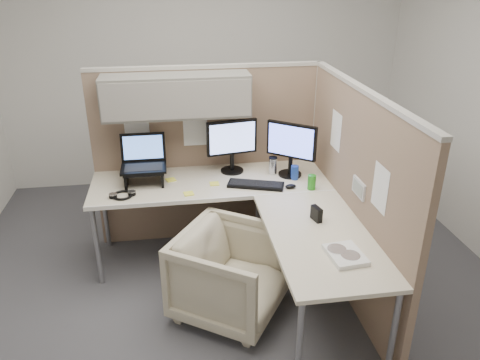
{
  "coord_description": "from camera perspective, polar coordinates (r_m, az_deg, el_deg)",
  "views": [
    {
      "loc": [
        -0.41,
        -3.05,
        2.37
      ],
      "look_at": [
        0.1,
        0.25,
        0.85
      ],
      "focal_mm": 35.0,
      "sensor_mm": 36.0,
      "label": 1
    }
  ],
  "objects": [
    {
      "name": "sticky_note_d",
      "position": [
        3.88,
        -3.14,
        -0.45
      ],
      "size": [
        0.08,
        0.08,
        0.01
      ],
      "primitive_type": "cube",
      "rotation": [
        0.0,
        0.0,
        0.03
      ],
      "color": "#F2F03F",
      "rests_on": "desk"
    },
    {
      "name": "ground",
      "position": [
        3.88,
        -0.92,
        -13.14
      ],
      "size": [
        4.5,
        4.5,
        0.0
      ],
      "primitive_type": "plane",
      "color": "#414046",
      "rests_on": "ground"
    },
    {
      "name": "sticky_note_c",
      "position": [
        3.99,
        -8.43,
        0.03
      ],
      "size": [
        0.1,
        0.1,
        0.01
      ],
      "primitive_type": "cube",
      "rotation": [
        0.0,
        0.0,
        0.31
      ],
      "color": "#F2F03F",
      "rests_on": "desk"
    },
    {
      "name": "headphones",
      "position": [
        3.78,
        -14.13,
        -1.78
      ],
      "size": [
        0.2,
        0.19,
        0.03
      ],
      "rotation": [
        0.0,
        0.0,
        0.18
      ],
      "color": "black",
      "rests_on": "desk"
    },
    {
      "name": "partition_right",
      "position": [
        3.61,
        13.46,
        -1.72
      ],
      "size": [
        0.07,
        2.03,
        1.63
      ],
      "color": "#8C705B",
      "rests_on": "ground"
    },
    {
      "name": "desk",
      "position": [
        3.63,
        0.68,
        -3.12
      ],
      "size": [
        2.0,
        1.98,
        0.73
      ],
      "color": "beige",
      "rests_on": "ground"
    },
    {
      "name": "soda_can_silver",
      "position": [
        3.98,
        6.68,
        0.91
      ],
      "size": [
        0.07,
        0.07,
        0.12
      ],
      "primitive_type": "cylinder",
      "color": "#1E3FA5",
      "rests_on": "desk"
    },
    {
      "name": "paper_stack",
      "position": [
        3.01,
        12.73,
        -8.88
      ],
      "size": [
        0.23,
        0.28,
        0.03
      ],
      "rotation": [
        0.0,
        0.0,
        0.1
      ],
      "color": "white",
      "rests_on": "desk"
    },
    {
      "name": "sticky_note_a",
      "position": [
        3.73,
        -6.28,
        -1.66
      ],
      "size": [
        0.09,
        0.09,
        0.01
      ],
      "primitive_type": "cube",
      "rotation": [
        0.0,
        0.0,
        0.16
      ],
      "color": "#F2F03F",
      "rests_on": "desk"
    },
    {
      "name": "partition_back",
      "position": [
        4.08,
        -5.66,
        6.22
      ],
      "size": [
        2.0,
        0.36,
        1.63
      ],
      "color": "#8C705B",
      "rests_on": "ground"
    },
    {
      "name": "monitor_left",
      "position": [
        4.02,
        -0.99,
        4.66
      ],
      "size": [
        0.44,
        0.2,
        0.47
      ],
      "rotation": [
        0.0,
        0.0,
        0.16
      ],
      "color": "black",
      "rests_on": "desk"
    },
    {
      "name": "monitor_right",
      "position": [
        3.97,
        6.26,
        4.24
      ],
      "size": [
        0.37,
        0.3,
        0.47
      ],
      "rotation": [
        0.0,
        0.0,
        -0.66
      ],
      "color": "black",
      "rests_on": "desk"
    },
    {
      "name": "mouse",
      "position": [
        3.83,
        6.19,
        -0.77
      ],
      "size": [
        0.1,
        0.07,
        0.03
      ],
      "primitive_type": "ellipsoid",
      "rotation": [
        0.0,
        0.0,
        0.11
      ],
      "color": "black",
      "rests_on": "desk"
    },
    {
      "name": "travel_mug",
      "position": [
        4.05,
        4.03,
        1.78
      ],
      "size": [
        0.07,
        0.07,
        0.16
      ],
      "color": "silver",
      "rests_on": "desk"
    },
    {
      "name": "soda_can_green",
      "position": [
        3.82,
        8.73,
        -0.26
      ],
      "size": [
        0.07,
        0.07,
        0.12
      ],
      "primitive_type": "cylinder",
      "color": "#268C1E",
      "rests_on": "desk"
    },
    {
      "name": "laptop_station",
      "position": [
        3.95,
        -11.65,
        1.75
      ],
      "size": [
        0.37,
        0.32,
        0.38
      ],
      "color": "black",
      "rests_on": "desk"
    },
    {
      "name": "office_chair",
      "position": [
        3.46,
        -1.17,
        -10.95
      ],
      "size": [
        0.95,
        0.96,
        0.73
      ],
      "primitive_type": "imported",
      "rotation": [
        0.0,
        0.0,
        0.98
      ],
      "color": "beige",
      "rests_on": "ground"
    },
    {
      "name": "keyboard",
      "position": [
        3.84,
        1.93,
        -0.59
      ],
      "size": [
        0.48,
        0.29,
        0.02
      ],
      "primitive_type": "cube",
      "rotation": [
        0.0,
        0.0,
        -0.33
      ],
      "color": "black",
      "rests_on": "desk"
    },
    {
      "name": "desk_clock",
      "position": [
        3.36,
        9.29,
        -4.09
      ],
      "size": [
        0.06,
        0.11,
        0.1
      ],
      "rotation": [
        0.0,
        0.0,
        -1.32
      ],
      "color": "black",
      "rests_on": "desk"
    }
  ]
}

